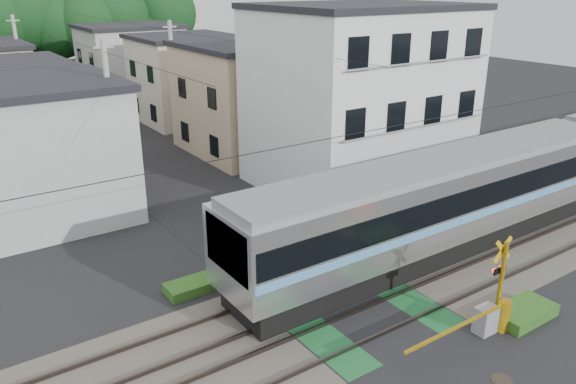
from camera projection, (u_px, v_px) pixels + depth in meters
ground at (349, 305)px, 19.07m from camera, size 120.00×120.00×0.00m
track_bed at (349, 304)px, 19.06m from camera, size 120.00×120.00×0.14m
crossing_signal_near at (490, 313)px, 17.37m from camera, size 4.74×0.65×3.09m
crossing_signal_far at (229, 265)px, 20.26m from camera, size 4.74×0.65×3.09m
apartment_block at (359, 97)px, 29.24m from camera, size 10.20×8.36×9.30m
houses_row at (105, 92)px, 38.01m from camera, size 22.07×31.35×6.80m
tree_hill at (27, 33)px, 55.25m from camera, size 40.00×11.19×10.99m
catenary at (475, 170)px, 20.97m from camera, size 60.00×5.04×7.00m
utility_poles at (97, 88)px, 34.78m from camera, size 7.90×42.00×8.00m
pedestrian at (92, 105)px, 45.15m from camera, size 0.67×0.46×1.79m
manhole_cover at (502, 380)px, 15.49m from camera, size 0.60×0.60×0.02m
weed_patches at (389, 287)px, 19.87m from camera, size 10.25×8.80×0.40m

